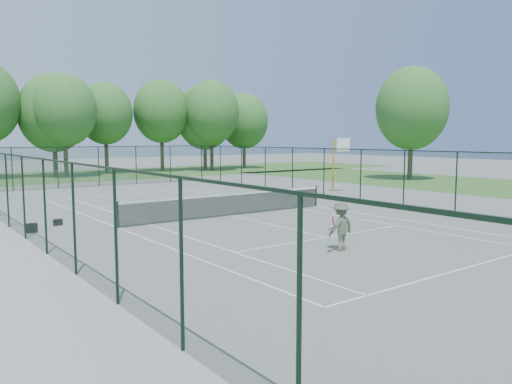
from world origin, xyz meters
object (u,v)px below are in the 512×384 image
Objects in this scene: tennis_net at (231,204)px; sports_bag_a at (31,228)px; tennis_player at (341,226)px; basketball_goal at (339,154)px.

tennis_net reaches higher than sports_bag_a.
tennis_player reaches higher than tennis_net.
basketball_goal is at bearing 44.34° from tennis_player.
sports_bag_a is at bearing 172.89° from tennis_net.
basketball_goal is 8.05× the size of sports_bag_a.
basketball_goal is 20.73m from sports_bag_a.
tennis_net is 8.30m from tennis_player.
basketball_goal is at bearing 15.21° from sports_bag_a.
basketball_goal is 1.85× the size of tennis_player.
sports_bag_a is 11.88m from tennis_player.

